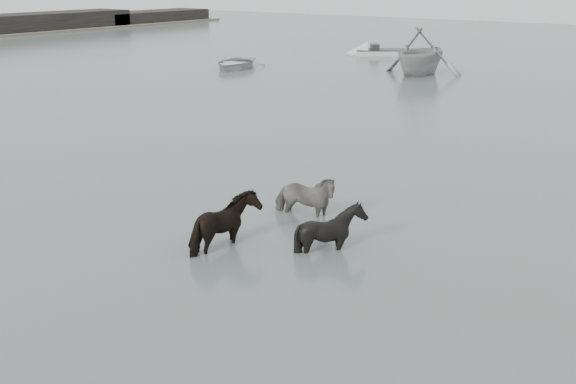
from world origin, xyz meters
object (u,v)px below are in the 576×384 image
object	(u,v)px
pony_black	(331,217)
rowboat_lead	(235,61)
pony_pinto	(304,188)
pony_dark	(226,216)

from	to	relation	value
pony_black	rowboat_lead	xyz separation A→B (m)	(-20.11, 20.94, -0.26)
pony_pinto	rowboat_lead	xyz separation A→B (m)	(-18.47, 19.51, -0.25)
rowboat_lead	pony_black	bearing A→B (deg)	-66.87
pony_pinto	pony_black	world-z (taller)	pony_black
rowboat_lead	pony_pinto	bearing A→B (deg)	-67.28
pony_dark	pony_black	world-z (taller)	pony_dark
pony_pinto	pony_black	size ratio (longest dim) A/B	1.16
rowboat_lead	pony_dark	bearing A→B (deg)	-71.05
pony_black	rowboat_lead	bearing A→B (deg)	33.86
pony_black	pony_dark	bearing A→B (deg)	114.72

